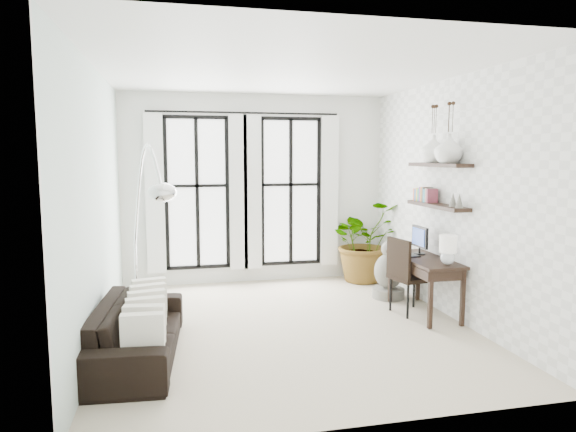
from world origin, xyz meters
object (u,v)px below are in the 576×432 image
object	(u,v)px
desk	(426,263)
desk_chair	(406,271)
plant	(365,241)
arc_lamp	(146,188)
buddha	(389,274)
sofa	(137,330)

from	to	relation	value
desk	desk_chair	size ratio (longest dim) A/B	1.25
plant	arc_lamp	bearing A→B (deg)	-150.75
arc_lamp	buddha	world-z (taller)	arc_lamp
sofa	desk_chair	size ratio (longest dim) A/B	1.99
desk	desk_chair	bearing A→B (deg)	156.75
desk_chair	buddha	distance (m)	0.83
plant	arc_lamp	distance (m)	4.19
desk_chair	buddha	size ratio (longest dim) A/B	1.19
desk_chair	buddha	world-z (taller)	desk_chair
sofa	arc_lamp	bearing A→B (deg)	-3.24
arc_lamp	desk	bearing A→B (deg)	-0.36
desk_chair	arc_lamp	size ratio (longest dim) A/B	0.46
plant	buddha	distance (m)	1.15
plant	desk_chair	distance (m)	1.90
sofa	desk_chair	distance (m)	3.61
desk_chair	arc_lamp	world-z (taller)	arc_lamp
desk_chair	plant	bearing A→B (deg)	75.34
sofa	desk_chair	world-z (taller)	desk_chair
sofa	arc_lamp	distance (m)	1.67
desk	buddha	world-z (taller)	desk
desk	sofa	bearing A→B (deg)	-169.20
buddha	arc_lamp	bearing A→B (deg)	-165.98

